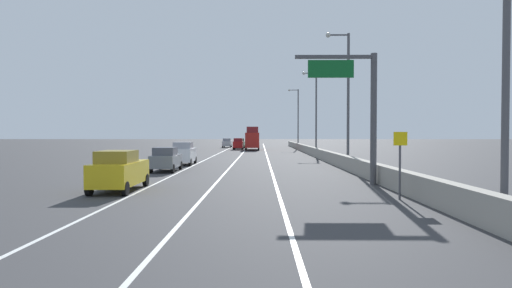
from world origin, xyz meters
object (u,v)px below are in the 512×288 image
(speed_advisory_sign, at_px, (400,160))
(car_white_2, at_px, (184,153))
(lamp_post_right_second, at_px, (346,91))
(lamp_post_right_fourth, at_px, (297,115))
(car_silver_1, at_px, (227,143))
(box_truck, at_px, (252,139))
(car_red_4, at_px, (238,144))
(overhead_sign_gantry, at_px, (361,102))
(car_yellow_0, at_px, (119,171))
(car_green_3, at_px, (240,143))
(lamp_post_right_near, at_px, (500,18))
(lamp_post_right_third, at_px, (315,107))
(car_gray_5, at_px, (166,159))

(speed_advisory_sign, distance_m, car_white_2, 24.89)
(lamp_post_right_second, bearing_deg, car_white_2, 172.19)
(speed_advisory_sign, height_order, lamp_post_right_second, lamp_post_right_second)
(lamp_post_right_second, height_order, lamp_post_right_fourth, same)
(car_silver_1, relative_size, box_truck, 0.50)
(lamp_post_right_fourth, bearing_deg, car_white_2, -107.68)
(car_silver_1, bearing_deg, lamp_post_right_fourth, -15.64)
(car_red_4, bearing_deg, car_white_2, -94.74)
(overhead_sign_gantry, xyz_separation_m, car_yellow_0, (-12.94, -2.79, -3.70))
(car_green_3, bearing_deg, overhead_sign_gantry, -80.91)
(lamp_post_right_near, xyz_separation_m, car_yellow_0, (-15.00, 7.61, -5.66))
(overhead_sign_gantry, height_order, car_yellow_0, overhead_sign_gantry)
(car_white_2, bearing_deg, car_silver_1, 89.73)
(car_white_2, xyz_separation_m, car_red_4, (3.16, 38.10, -0.02))
(lamp_post_right_fourth, height_order, car_silver_1, lamp_post_right_fourth)
(speed_advisory_sign, height_order, lamp_post_right_third, lamp_post_right_third)
(lamp_post_right_third, distance_m, car_white_2, 27.06)
(overhead_sign_gantry, distance_m, lamp_post_right_third, 37.35)
(lamp_post_right_third, relative_size, car_green_3, 2.85)
(overhead_sign_gantry, height_order, car_gray_5, overhead_sign_gantry)
(car_green_3, bearing_deg, speed_advisory_sign, -81.28)
(lamp_post_right_third, bearing_deg, car_yellow_0, -110.61)
(lamp_post_right_third, distance_m, car_gray_5, 33.08)
(lamp_post_right_near, xyz_separation_m, car_silver_1, (-14.73, 75.46, -5.72))
(speed_advisory_sign, relative_size, car_white_2, 0.68)
(car_green_3, bearing_deg, car_red_4, -89.78)
(speed_advisory_sign, distance_m, box_truck, 58.39)
(car_green_3, bearing_deg, car_yellow_0, -92.84)
(lamp_post_right_third, xyz_separation_m, car_white_2, (-15.02, -21.80, -5.63))
(car_gray_5, bearing_deg, car_yellow_0, -89.60)
(speed_advisory_sign, distance_m, car_red_4, 59.98)
(overhead_sign_gantry, xyz_separation_m, lamp_post_right_second, (1.82, 13.42, 1.96))
(car_silver_1, bearing_deg, overhead_sign_gantry, -78.98)
(car_silver_1, height_order, car_gray_5, car_silver_1)
(overhead_sign_gantry, relative_size, car_red_4, 1.83)
(lamp_post_right_near, bearing_deg, lamp_post_right_fourth, 90.34)
(lamp_post_right_third, bearing_deg, lamp_post_right_fourth, 91.15)
(car_green_3, xyz_separation_m, car_red_4, (0.03, -7.49, 0.06))
(lamp_post_right_third, height_order, box_truck, lamp_post_right_third)
(car_red_4, bearing_deg, lamp_post_right_third, -53.98)
(overhead_sign_gantry, height_order, car_silver_1, overhead_sign_gantry)
(lamp_post_right_third, height_order, car_yellow_0, lamp_post_right_third)
(box_truck, bearing_deg, lamp_post_right_fourth, 44.82)
(car_yellow_0, height_order, car_red_4, car_red_4)
(lamp_post_right_second, bearing_deg, overhead_sign_gantry, -97.73)
(lamp_post_right_second, distance_m, lamp_post_right_fourth, 47.64)
(overhead_sign_gantry, bearing_deg, car_yellow_0, -167.82)
(overhead_sign_gantry, relative_size, car_white_2, 1.69)
(car_red_4, bearing_deg, lamp_post_right_near, -79.54)
(lamp_post_right_fourth, xyz_separation_m, car_yellow_0, (-14.58, -63.85, -5.66))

